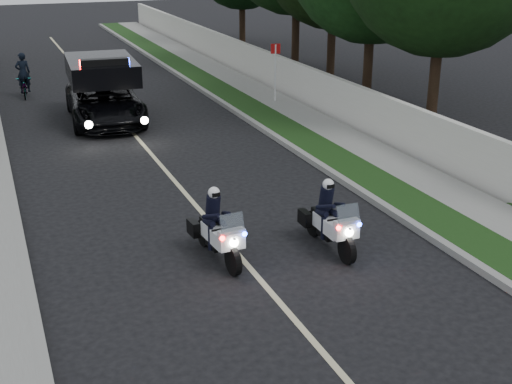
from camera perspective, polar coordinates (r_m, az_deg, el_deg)
ground at (r=13.88m, az=-1.36°, el=-5.44°), size 120.00×120.00×0.00m
curb_right at (r=24.05m, az=-0.64°, el=6.09°), size 0.20×60.00×0.15m
grass_verge at (r=24.30m, az=0.91°, el=6.25°), size 1.20×60.00×0.16m
sidewalk_right at (r=24.82m, az=3.70°, el=6.52°), size 1.40×60.00×0.16m
property_wall at (r=25.11m, az=5.81°, el=8.19°), size 0.22×60.00×1.50m
curb_left at (r=22.51m, az=-20.51°, el=3.76°), size 0.20×60.00×0.15m
lane_marking at (r=22.95m, az=-10.25°, el=4.87°), size 0.12×50.00×0.01m
police_moto_left at (r=13.81m, az=-3.22°, el=-5.61°), size 0.76×1.82×1.51m
police_moto_right at (r=14.33m, az=6.11°, el=-4.70°), size 0.63×1.77×1.50m
police_suv at (r=24.63m, az=-12.44°, el=5.78°), size 2.74×5.36×2.54m
bicycle at (r=29.45m, az=-18.74°, el=7.56°), size 0.70×1.69×0.86m
cyclist at (r=29.45m, az=-18.74°, el=7.56°), size 0.62×0.46×1.60m
sign_post at (r=26.59m, az=1.61°, el=7.33°), size 0.43×0.43×2.42m
tree_right_a at (r=24.02m, az=14.38°, el=5.24°), size 7.81×7.81×11.19m
tree_right_b at (r=27.25m, az=9.19°, el=7.40°), size 8.17×8.17×10.62m
tree_right_c at (r=31.58m, az=6.22°, el=9.34°), size 7.22×7.22×10.43m
tree_right_d at (r=33.47m, az=3.27°, el=10.06°), size 7.95×7.95×12.21m
tree_right_e at (r=41.63m, az=-1.15°, el=12.16°), size 6.09×6.09×9.74m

